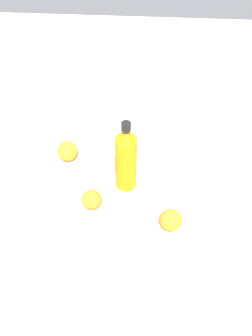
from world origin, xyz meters
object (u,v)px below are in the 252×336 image
at_px(orange_2, 92,200).
at_px(water_bottle, 126,159).
at_px(orange_1, 171,220).
at_px(orange_0, 68,151).

bearing_deg(orange_2, water_bottle, -137.18).
relative_size(orange_1, orange_2, 1.08).
bearing_deg(water_bottle, orange_1, -58.07).
distance_m(orange_0, orange_1, 0.43).
distance_m(water_bottle, orange_0, 0.25).
relative_size(water_bottle, orange_0, 3.74).
bearing_deg(orange_0, water_bottle, 152.33).
relative_size(water_bottle, orange_2, 4.24).
distance_m(water_bottle, orange_2, 0.16).
xyz_separation_m(orange_0, orange_2, (-0.11, 0.20, -0.00)).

